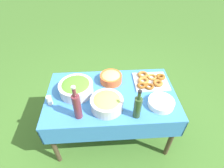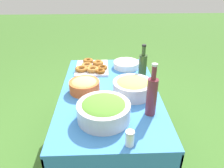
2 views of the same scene
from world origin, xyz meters
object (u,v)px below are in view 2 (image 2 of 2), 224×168
Objects in this scene: pasta_bowl at (84,85)px; donut_platter at (92,67)px; plate_stack at (126,64)px; salad_bowl at (104,110)px; olive_oil_bottle at (143,66)px; wine_bottle at (152,95)px; fruit_bowl at (133,87)px.

donut_platter is at bearing -5.33° from pasta_bowl.
plate_stack is at bearing -39.53° from pasta_bowl.
olive_oil_bottle is (0.58, -0.35, 0.05)m from salad_bowl.
donut_platter is 1.03× the size of wine_bottle.
wine_bottle is at bearing -124.39° from pasta_bowl.
olive_oil_bottle is 0.53m from wine_bottle.
salad_bowl is 0.38m from fruit_bowl.
wine_bottle reaches higher than donut_platter.
donut_platter is 1.20× the size of olive_oil_bottle.
olive_oil_bottle is (0.21, -0.50, 0.07)m from pasta_bowl.
wine_bottle is (-0.79, -0.09, 0.12)m from plate_stack.
salad_bowl is 0.87m from plate_stack.
fruit_bowl is at bearing -99.12° from pasta_bowl.
plate_stack is at bearing -0.21° from fruit_bowl.
salad_bowl reaches higher than fruit_bowl.
donut_platter is at bearing 63.21° from olive_oil_bottle.
plate_stack is (0.84, -0.23, -0.04)m from salad_bowl.
olive_oil_bottle is at bearing -3.00° from wine_bottle.
wine_bottle reaches higher than olive_oil_bottle.
olive_oil_bottle reaches higher than plate_stack.
fruit_bowl is at bearing -36.65° from salad_bowl.
olive_oil_bottle is at bearing -155.90° from plate_stack.
fruit_bowl is at bearing 179.79° from plate_stack.
wine_bottle is at bearing -81.93° from salad_bowl.
salad_bowl reaches higher than pasta_bowl.
pasta_bowl is (0.37, 0.15, -0.02)m from salad_bowl.
salad_bowl is at bearing 98.07° from wine_bottle.
pasta_bowl is at bearing 22.57° from salad_bowl.
plate_stack is (0.03, -0.34, 0.01)m from donut_platter.
plate_stack reaches higher than donut_platter.
fruit_bowl is (-0.50, -0.34, 0.05)m from donut_platter.
pasta_bowl is 0.95× the size of plate_stack.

